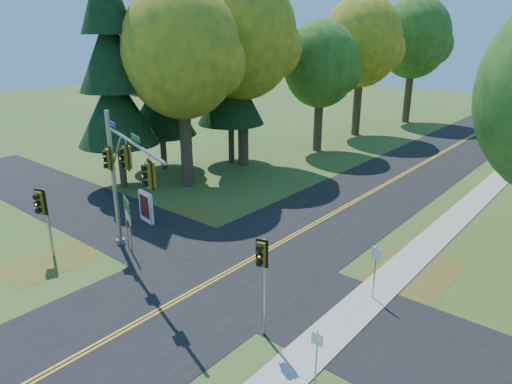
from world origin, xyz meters
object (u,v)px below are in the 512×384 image
Objects in this scene: route_sign_cluster at (127,214)px; info_kiosk at (146,207)px; traffic_mast at (122,171)px; east_signal_pole at (262,264)px.

route_sign_cluster is 1.56× the size of info_kiosk.
route_sign_cluster is at bearing -40.78° from info_kiosk.
info_kiosk is at bearing 151.57° from traffic_mast.
traffic_mast is at bearing -12.10° from route_sign_cluster.
east_signal_pole reaches higher than route_sign_cluster.
east_signal_pole is 13.05m from info_kiosk.
info_kiosk is (-12.21, 4.07, -2.11)m from east_signal_pole.
info_kiosk is at bearing 153.94° from route_sign_cluster.
traffic_mast is 9.10m from east_signal_pole.
traffic_mast reaches higher than east_signal_pole.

